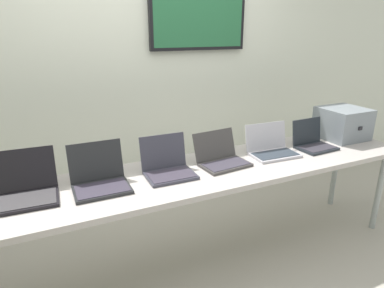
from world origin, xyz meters
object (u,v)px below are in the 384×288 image
(laptop_station_4, at_px, (221,157))
(laptop_station_3, at_px, (168,166))
(workbench, at_px, (195,177))
(laptop_station_2, at_px, (100,178))
(laptop_station_1, at_px, (24,189))
(equipment_box, at_px, (342,123))
(laptop_station_6, at_px, (313,141))
(laptop_station_5, at_px, (271,148))

(laptop_station_4, bearing_deg, laptop_station_3, -179.30)
(workbench, height_order, laptop_station_3, laptop_station_3)
(laptop_station_2, bearing_deg, laptop_station_3, 0.69)
(laptop_station_1, bearing_deg, laptop_station_2, -5.68)
(equipment_box, distance_m, laptop_station_4, 1.34)
(workbench, xyz_separation_m, laptop_station_6, (1.13, 0.03, 0.10))
(laptop_station_1, height_order, laptop_station_5, laptop_station_1)
(laptop_station_2, distance_m, laptop_station_6, 1.79)
(equipment_box, distance_m, laptop_station_5, 0.87)
(laptop_station_4, xyz_separation_m, laptop_station_5, (0.47, 0.01, 0.00))
(equipment_box, xyz_separation_m, laptop_station_2, (-2.23, -0.09, -0.08))
(workbench, bearing_deg, laptop_station_2, 177.11)
(laptop_station_2, bearing_deg, laptop_station_6, -0.14)
(equipment_box, height_order, laptop_station_6, equipment_box)
(laptop_station_6, bearing_deg, equipment_box, 12.55)
(laptop_station_5, bearing_deg, laptop_station_1, 179.31)
(laptop_station_2, relative_size, laptop_station_6, 1.06)
(laptop_station_6, bearing_deg, laptop_station_1, 178.77)
(workbench, distance_m, laptop_station_5, 0.72)
(laptop_station_1, bearing_deg, laptop_station_3, -2.38)
(workbench, relative_size, laptop_station_2, 10.42)
(laptop_station_5, relative_size, laptop_station_6, 1.19)
(equipment_box, height_order, laptop_station_4, equipment_box)
(laptop_station_2, height_order, laptop_station_6, laptop_station_2)
(laptop_station_4, bearing_deg, laptop_station_1, 178.61)
(laptop_station_4, bearing_deg, equipment_box, 3.57)
(laptop_station_3, bearing_deg, workbench, -11.42)
(workbench, distance_m, laptop_station_1, 1.10)
(laptop_station_3, height_order, laptop_station_4, laptop_station_3)
(laptop_station_1, distance_m, laptop_station_3, 0.90)
(laptop_station_2, relative_size, laptop_station_4, 0.91)
(workbench, xyz_separation_m, laptop_station_2, (-0.66, 0.03, 0.11))
(laptop_station_5, distance_m, laptop_station_6, 0.42)
(laptop_station_3, distance_m, laptop_station_6, 1.32)
(laptop_station_4, xyz_separation_m, laptop_station_6, (0.89, -0.02, 0.00))
(laptop_station_2, distance_m, laptop_station_4, 0.90)
(laptop_station_6, bearing_deg, laptop_station_5, 176.48)
(laptop_station_4, bearing_deg, laptop_station_2, -179.30)
(laptop_station_3, relative_size, laptop_station_5, 0.86)
(workbench, xyz_separation_m, laptop_station_3, (-0.19, 0.04, 0.11))
(laptop_station_1, bearing_deg, laptop_station_5, -0.69)
(equipment_box, distance_m, laptop_station_6, 0.46)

